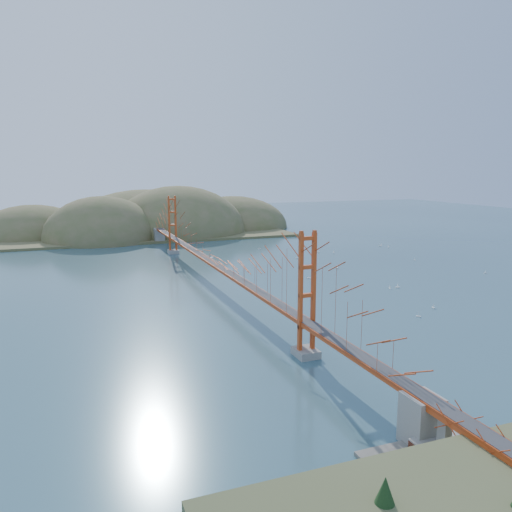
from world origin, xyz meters
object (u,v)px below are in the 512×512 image
object	(u,v)px
fort	(446,449)
sailboat_2	(398,287)
sailboat_0	(337,267)
bridge	(214,238)
sailboat_1	(309,277)

from	to	relation	value
fort	sailboat_2	world-z (taller)	fort
sailboat_2	sailboat_0	bearing A→B (deg)	93.55
bridge	sailboat_1	size ratio (longest dim) A/B	131.58
sailboat_2	fort	bearing A→B (deg)	-122.98
bridge	sailboat_0	distance (m)	24.90
bridge	fort	world-z (taller)	bridge
sailboat_1	sailboat_0	distance (m)	9.92
bridge	sailboat_2	world-z (taller)	bridge
sailboat_0	sailboat_2	bearing A→B (deg)	-86.45
bridge	sailboat_0	xyz separation A→B (m)	(23.47, 4.72, -6.85)
sailboat_2	sailboat_1	world-z (taller)	sailboat_2
fort	sailboat_1	xyz separation A→B (m)	(14.80, 47.22, -0.51)
sailboat_1	sailboat_0	world-z (taller)	sailboat_1
sailboat_1	sailboat_0	xyz separation A→B (m)	(8.26, 5.48, -0.00)
sailboat_2	sailboat_1	distance (m)	13.75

